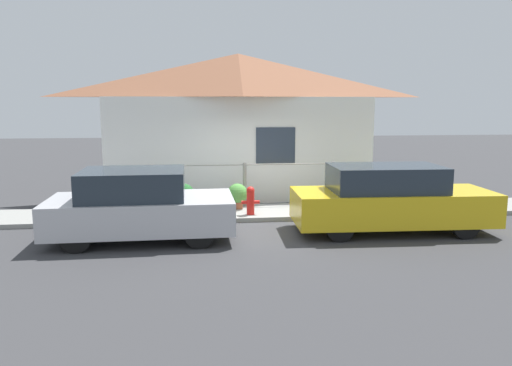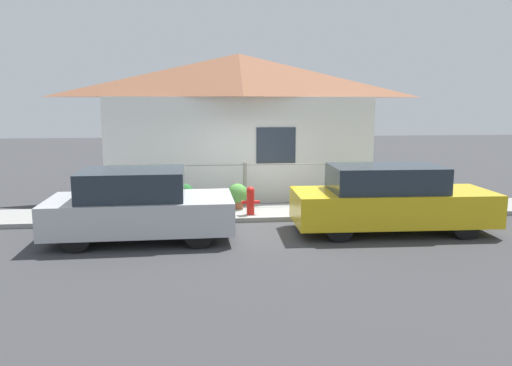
{
  "view_description": "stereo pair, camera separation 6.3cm",
  "coord_description": "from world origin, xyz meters",
  "px_view_note": "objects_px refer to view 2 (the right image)",
  "views": [
    {
      "loc": [
        -1.23,
        -11.46,
        2.81
      ],
      "look_at": [
        0.16,
        0.3,
        0.9
      ],
      "focal_mm": 35.0,
      "sensor_mm": 36.0,
      "label": 1
    },
    {
      "loc": [
        -1.17,
        -11.47,
        2.81
      ],
      "look_at": [
        0.16,
        0.3,
        0.9
      ],
      "focal_mm": 35.0,
      "sensor_mm": 36.0,
      "label": 2
    }
  ],
  "objects_px": {
    "potted_plant_near_hydrant": "(238,195)",
    "potted_plant_corner": "(354,191)",
    "car_left": "(139,205)",
    "fire_hydrant": "(251,200)",
    "potted_plant_by_fence": "(184,195)",
    "car_right": "(390,200)"
  },
  "relations": [
    {
      "from": "car_right",
      "to": "potted_plant_near_hydrant",
      "type": "bearing_deg",
      "value": 146.0
    },
    {
      "from": "fire_hydrant",
      "to": "potted_plant_corner",
      "type": "bearing_deg",
      "value": 18.51
    },
    {
      "from": "car_left",
      "to": "potted_plant_by_fence",
      "type": "height_order",
      "value": "car_left"
    },
    {
      "from": "fire_hydrant",
      "to": "car_right",
      "type": "bearing_deg",
      "value": -28.37
    },
    {
      "from": "car_left",
      "to": "fire_hydrant",
      "type": "relative_size",
      "value": 5.44
    },
    {
      "from": "car_left",
      "to": "car_right",
      "type": "bearing_deg",
      "value": -0.64
    },
    {
      "from": "fire_hydrant",
      "to": "potted_plant_by_fence",
      "type": "height_order",
      "value": "fire_hydrant"
    },
    {
      "from": "car_left",
      "to": "car_right",
      "type": "xyz_separation_m",
      "value": [
        5.38,
        0.0,
        0.0
      ]
    },
    {
      "from": "car_right",
      "to": "potted_plant_by_fence",
      "type": "bearing_deg",
      "value": 155.61
    },
    {
      "from": "potted_plant_near_hydrant",
      "to": "potted_plant_corner",
      "type": "height_order",
      "value": "potted_plant_near_hydrant"
    },
    {
      "from": "car_left",
      "to": "fire_hydrant",
      "type": "bearing_deg",
      "value": 31.79
    },
    {
      "from": "car_left",
      "to": "fire_hydrant",
      "type": "distance_m",
      "value": 2.94
    },
    {
      "from": "potted_plant_by_fence",
      "to": "car_right",
      "type": "bearing_deg",
      "value": -26.42
    },
    {
      "from": "potted_plant_near_hydrant",
      "to": "potted_plant_by_fence",
      "type": "height_order",
      "value": "potted_plant_by_fence"
    },
    {
      "from": "fire_hydrant",
      "to": "potted_plant_near_hydrant",
      "type": "height_order",
      "value": "fire_hydrant"
    },
    {
      "from": "potted_plant_near_hydrant",
      "to": "potted_plant_corner",
      "type": "bearing_deg",
      "value": 4.33
    },
    {
      "from": "fire_hydrant",
      "to": "potted_plant_by_fence",
      "type": "bearing_deg",
      "value": 157.24
    },
    {
      "from": "potted_plant_by_fence",
      "to": "potted_plant_near_hydrant",
      "type": "bearing_deg",
      "value": 2.05
    },
    {
      "from": "car_right",
      "to": "potted_plant_near_hydrant",
      "type": "distance_m",
      "value": 3.92
    },
    {
      "from": "fire_hydrant",
      "to": "potted_plant_by_fence",
      "type": "relative_size",
      "value": 1.01
    },
    {
      "from": "car_left",
      "to": "potted_plant_near_hydrant",
      "type": "distance_m",
      "value": 3.2
    },
    {
      "from": "potted_plant_near_hydrant",
      "to": "potted_plant_by_fence",
      "type": "distance_m",
      "value": 1.37
    }
  ]
}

